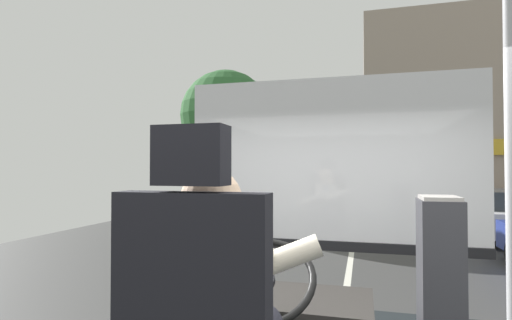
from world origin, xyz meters
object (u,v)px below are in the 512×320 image
object	(u,v)px
handrail_pole	(511,212)
fare_box	(440,293)
parked_car_red	(462,200)
parked_car_white	(498,214)
bus_driver	(217,302)

from	to	relation	value
handrail_pole	fare_box	world-z (taller)	handrail_pole
handrail_pole	parked_car_red	bearing A→B (deg)	78.30
parked_car_white	parked_car_red	bearing A→B (deg)	87.24
handrail_pole	fare_box	bearing A→B (deg)	118.10
bus_driver	parked_car_red	distance (m)	17.26
parked_car_white	bus_driver	bearing A→B (deg)	-110.37
bus_driver	fare_box	distance (m)	1.32
bus_driver	parked_car_white	world-z (taller)	bus_driver
fare_box	handrail_pole	bearing A→B (deg)	-61.90
fare_box	parked_car_white	xyz separation A→B (m)	(3.28, 10.26, -0.62)
parked_car_red	fare_box	bearing A→B (deg)	-102.71
fare_box	parked_car_red	world-z (taller)	fare_box
parked_car_red	parked_car_white	bearing A→B (deg)	-92.76
parked_car_white	parked_car_red	size ratio (longest dim) A/B	0.91
handrail_pole	parked_car_red	world-z (taller)	handrail_pole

